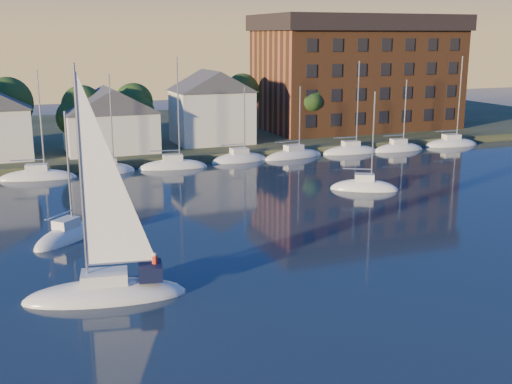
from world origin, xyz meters
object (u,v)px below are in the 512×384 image
condo_block (357,71)px  drifting_sailboat_right (364,189)px  clubhouse_east (211,106)px  hero_sailboat (108,288)px  drifting_sailboat_left (67,238)px  clubhouse_centre (110,119)px

condo_block → drifting_sailboat_right: bearing=-118.8°
clubhouse_east → hero_sailboat: 51.81m
hero_sailboat → drifting_sailboat_left: bearing=-74.9°
clubhouse_centre → clubhouse_east: 14.17m
condo_block → clubhouse_east: bearing=-167.1°
hero_sailboat → drifting_sailboat_right: (28.72, 18.36, -0.52)m
hero_sailboat → clubhouse_east: bearing=-104.8°
hero_sailboat → condo_block: bearing=-122.1°
clubhouse_east → drifting_sailboat_right: size_ratio=0.95×
hero_sailboat → clubhouse_centre: bearing=-89.6°
clubhouse_centre → drifting_sailboat_right: 34.20m
clubhouse_east → condo_block: condo_block is taller
drifting_sailboat_left → clubhouse_centre: bearing=30.7°
condo_block → drifting_sailboat_left: bearing=-140.5°
condo_block → drifting_sailboat_right: size_ratio=2.81×
clubhouse_centre → hero_sailboat: bearing=-99.6°
condo_block → drifting_sailboat_left: (-48.72, -40.10, -9.70)m
clubhouse_east → drifting_sailboat_right: clubhouse_east is taller
condo_block → drifting_sailboat_right: (-18.88, -34.37, -9.70)m
drifting_sailboat_left → condo_block: bearing=-4.7°
clubhouse_east → hero_sailboat: bearing=-114.8°
clubhouse_centre → condo_block: 41.05m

